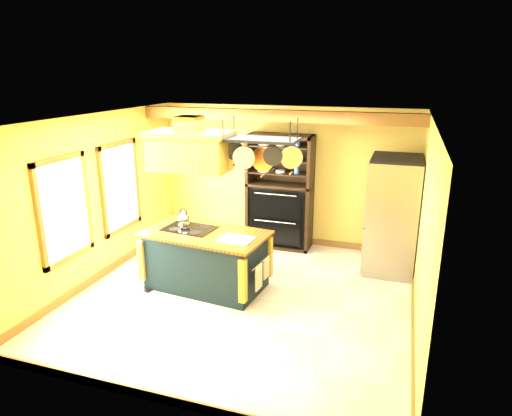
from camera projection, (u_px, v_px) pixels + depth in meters
The scene contains 15 objects.
floor at pixel (243, 296), 7.03m from camera, with size 5.00×5.00×0.00m, color beige.
ceiling at pixel (241, 119), 6.25m from camera, with size 5.00×5.00×0.00m, color white.
wall_back at pixel (286, 176), 8.91m from camera, with size 5.00×0.02×2.70m, color gold.
wall_front at pixel (154, 287), 4.37m from camera, with size 5.00×0.02×2.70m, color gold.
wall_left at pixel (97, 198), 7.39m from camera, with size 0.02×5.00×2.70m, color gold.
wall_right at pixel (424, 231), 5.89m from camera, with size 0.02×5.00×2.70m, color gold.
ceiling_beam at pixel (275, 116), 7.82m from camera, with size 5.00×0.15×0.20m, color brown.
window_near at pixel (64, 209), 6.63m from camera, with size 0.06×1.06×1.56m.
window_far at pixel (120, 187), 7.91m from camera, with size 0.06×1.06×1.56m.
kitchen_island at pixel (206, 259), 7.22m from camera, with size 2.01×1.26×1.11m.
range_hood at pixel (190, 149), 6.77m from camera, with size 1.26×0.71×0.80m.
pot_rack at pixel (261, 147), 6.42m from camera, with size 1.15×0.53×0.77m.
refrigerator at pixel (392, 217), 7.72m from camera, with size 0.84×1.00×1.95m.
hutch at pixel (280, 203), 8.85m from camera, with size 1.24×0.57×2.20m.
floor_register at pixel (144, 289), 7.24m from camera, with size 0.28×0.12×0.01m, color black.
Camera 1 is at (2.16, -5.95, 3.35)m, focal length 32.00 mm.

